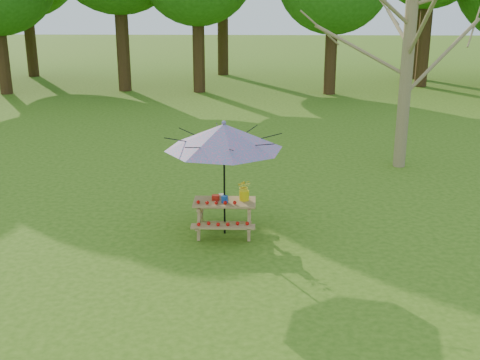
{
  "coord_description": "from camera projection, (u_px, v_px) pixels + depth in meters",
  "views": [
    {
      "loc": [
        1.97,
        -6.37,
        4.55
      ],
      "look_at": [
        1.64,
        4.57,
        1.1
      ],
      "focal_mm": 45.0,
      "sensor_mm": 36.0,
      "label": 1
    }
  ],
  "objects": [
    {
      "name": "produce_bins",
      "position": [
        221.0,
        198.0,
        11.63
      ],
      "size": [
        0.32,
        0.41,
        0.13
      ],
      "color": "#B21C0E",
      "rests_on": "picnic_table"
    },
    {
      "name": "flower_bucket",
      "position": [
        244.0,
        189.0,
        11.6
      ],
      "size": [
        0.27,
        0.23,
        0.42
      ],
      "color": "yellow",
      "rests_on": "picnic_table"
    },
    {
      "name": "picnic_table",
      "position": [
        225.0,
        218.0,
        11.71
      ],
      "size": [
        1.2,
        1.32,
        0.67
      ],
      "color": "#A97F4C",
      "rests_on": "ground"
    },
    {
      "name": "tomatoes_row",
      "position": [
        216.0,
        202.0,
        11.43
      ],
      "size": [
        0.77,
        0.13,
        0.07
      ],
      "primitive_type": null,
      "color": "red",
      "rests_on": "picnic_table"
    },
    {
      "name": "patio_umbrella",
      "position": [
        224.0,
        137.0,
        11.23
      ],
      "size": [
        2.64,
        2.64,
        2.26
      ],
      "color": "black",
      "rests_on": "ground"
    }
  ]
}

